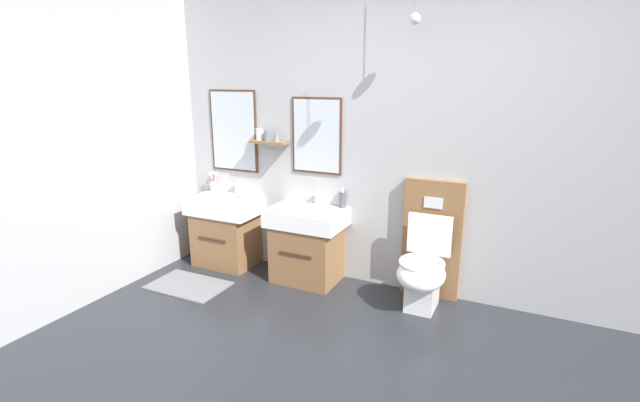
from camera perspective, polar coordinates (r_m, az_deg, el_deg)
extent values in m
cube|color=#A8A8AA|center=(3.81, 12.44, 8.96)|extent=(4.84, 0.12, 2.80)
cube|color=#4C301E|center=(4.52, -10.72, 8.58)|extent=(0.52, 0.02, 0.78)
cube|color=silver|center=(4.51, -10.80, 8.57)|extent=(0.48, 0.01, 0.74)
cube|color=#4C301E|center=(4.06, -0.41, 8.13)|extent=(0.48, 0.02, 0.67)
cube|color=silver|center=(4.05, -0.48, 8.12)|extent=(0.44, 0.01, 0.63)
cube|color=brown|center=(4.22, -6.34, 7.33)|extent=(0.36, 0.14, 0.02)
cylinder|color=silver|center=(4.28, -7.55, 8.28)|extent=(0.07, 0.07, 0.11)
cylinder|color=slate|center=(4.22, -6.61, 8.11)|extent=(0.06, 0.06, 0.09)
cone|color=slate|center=(4.19, -5.46, 8.09)|extent=(0.07, 0.07, 0.09)
sphere|color=silver|center=(3.57, 11.80, 21.38)|extent=(0.08, 0.08, 0.08)
cube|color=#A8A8AA|center=(3.75, -34.22, 6.64)|extent=(0.12, 3.74, 2.80)
cube|color=slate|center=(4.28, -16.10, -10.09)|extent=(0.68, 0.44, 0.01)
cube|color=brown|center=(4.60, -11.50, -4.57)|extent=(0.56, 0.45, 0.52)
cube|color=#3B2919|center=(4.41, -13.34, -4.69)|extent=(0.31, 0.01, 0.02)
cube|color=white|center=(4.50, -11.73, -0.53)|extent=(0.67, 0.48, 0.15)
cube|color=silver|center=(4.46, -12.00, 0.13)|extent=(0.42, 0.26, 0.03)
cylinder|color=silver|center=(4.61, -10.41, 1.60)|extent=(0.03, 0.03, 0.11)
cylinder|color=silver|center=(4.56, -10.84, 2.04)|extent=(0.02, 0.11, 0.02)
cube|color=brown|center=(4.15, -1.56, -6.45)|extent=(0.56, 0.45, 0.52)
cube|color=#3B2919|center=(3.94, -3.10, -6.71)|extent=(0.31, 0.01, 0.02)
cube|color=white|center=(4.04, -1.59, -2.01)|extent=(0.67, 0.48, 0.15)
cube|color=silver|center=(4.00, -1.79, -1.28)|extent=(0.42, 0.26, 0.03)
cylinder|color=silver|center=(4.16, -0.42, 0.40)|extent=(0.03, 0.03, 0.11)
cylinder|color=silver|center=(4.11, -0.76, 0.87)|extent=(0.02, 0.11, 0.02)
cube|color=brown|center=(3.90, 13.84, -4.58)|extent=(0.48, 0.10, 1.00)
cube|color=silver|center=(3.76, 13.97, -0.23)|extent=(0.15, 0.01, 0.09)
cube|color=white|center=(3.78, 12.66, -10.54)|extent=(0.22, 0.30, 0.34)
ellipsoid|color=white|center=(3.65, 12.51, -8.92)|extent=(0.37, 0.46, 0.24)
torus|color=white|center=(3.61, 12.59, -7.55)|extent=(0.35, 0.35, 0.04)
cube|color=white|center=(3.76, 13.51, -4.10)|extent=(0.35, 0.03, 0.33)
cylinder|color=silver|center=(4.74, -13.12, 1.73)|extent=(0.07, 0.07, 0.09)
cylinder|color=white|center=(4.72, -13.00, 2.38)|extent=(0.03, 0.03, 0.17)
cube|color=white|center=(4.70, -12.86, 3.41)|extent=(0.02, 0.02, 0.03)
cylinder|color=#DB3847|center=(4.74, -13.06, 2.47)|extent=(0.03, 0.01, 0.17)
cube|color=white|center=(4.73, -13.24, 3.51)|extent=(0.02, 0.02, 0.03)
cylinder|color=white|center=(4.74, -13.35, 2.34)|extent=(0.03, 0.03, 0.16)
cube|color=white|center=(4.74, -13.41, 3.30)|extent=(0.02, 0.02, 0.03)
cylinder|color=purple|center=(4.72, -13.29, 2.34)|extent=(0.04, 0.03, 0.17)
cube|color=white|center=(4.70, -13.58, 3.32)|extent=(0.02, 0.02, 0.03)
cylinder|color=#4C4C51|center=(4.04, 2.83, 0.14)|extent=(0.06, 0.06, 0.14)
cylinder|color=silver|center=(4.02, 2.85, 1.36)|extent=(0.02, 0.02, 0.04)
cube|color=white|center=(3.91, -3.04, -1.09)|extent=(0.22, 0.16, 0.04)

